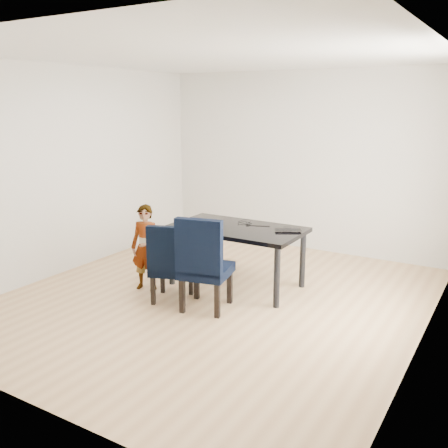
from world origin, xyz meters
The scene contains 14 objects.
floor centered at (0.00, 0.00, -0.01)m, with size 4.50×5.00×0.01m, color tan.
ceiling centered at (0.00, 0.00, 2.71)m, with size 4.50×5.00×0.01m, color white.
wall_back centered at (0.00, 2.50, 1.35)m, with size 4.50×0.01×2.70m, color silver.
wall_front centered at (0.00, -2.50, 1.35)m, with size 4.50×0.01×2.70m, color white.
wall_left centered at (-2.25, 0.00, 1.35)m, with size 0.01×5.00×2.70m, color white.
wall_right centered at (2.25, 0.00, 1.35)m, with size 0.01×5.00×2.70m, color silver.
dining_table centered at (0.00, 0.50, 0.38)m, with size 1.60×0.90×0.75m, color black.
chair_left centered at (-0.40, -0.28, 0.46)m, with size 0.44×0.46×0.92m, color black.
chair_right centered at (0.06, -0.28, 0.53)m, with size 0.51×0.53×1.06m, color black.
child centered at (-0.88, -0.16, 0.52)m, with size 0.38×0.25×1.05m, color orange.
plate centered at (-0.30, 0.29, 0.76)m, with size 0.24×0.24×0.01m, color white.
sandwich centered at (-0.32, 0.30, 0.79)m, with size 0.14×0.07×0.06m, color olive.
laptop centered at (0.60, 0.66, 0.76)m, with size 0.31×0.20×0.02m, color black.
cable_tangle centered at (0.01, 0.66, 0.75)m, with size 0.15×0.15×0.01m, color black.
Camera 1 is at (2.89, -4.61, 2.21)m, focal length 40.00 mm.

